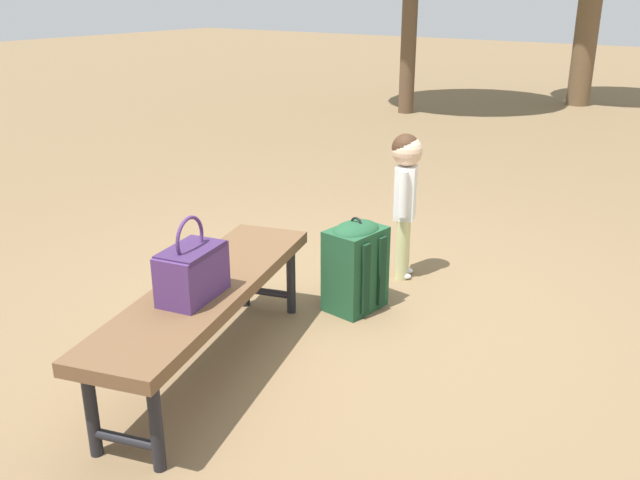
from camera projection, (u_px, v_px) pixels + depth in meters
The scene contains 5 objects.
ground_plane at pixel (334, 312), 3.83m from camera, with size 40.00×40.00×0.00m, color brown.
park_bench at pixel (207, 295), 3.11m from camera, with size 1.65×0.83×0.45m.
handbag at pixel (192, 270), 2.91m from camera, with size 0.35×0.24×0.37m.
child_standing at pixel (406, 184), 4.10m from camera, with size 0.23×0.18×0.90m.
backpack_large at pixel (355, 263), 3.79m from camera, with size 0.35×0.31×0.54m.
Camera 1 is at (-2.88, -1.90, 1.71)m, focal length 38.42 mm.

